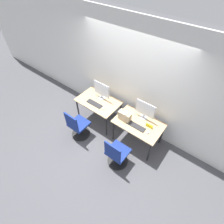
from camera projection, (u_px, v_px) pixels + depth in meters
The scene contains 14 objects.
ground_plane at pixel (109, 138), 4.60m from camera, with size 20.00×20.00×0.00m, color #4C4C51.
wall_back at pixel (130, 79), 4.06m from camera, with size 12.00×0.05×2.80m.
desk_left at pixel (99, 103), 4.60m from camera, with size 1.11×0.73×0.71m.
monitor_left at pixel (102, 90), 4.44m from camera, with size 0.49×0.18×0.48m.
keyboard_left at pixel (94, 104), 4.46m from camera, with size 0.45×0.13×0.02m.
mouse_left at pixel (103, 108), 4.35m from camera, with size 0.06×0.09×0.03m.
office_chair_left at pixel (78, 127), 4.40m from camera, with size 0.48×0.48×0.89m.
desk_right at pixel (139, 125), 4.08m from camera, with size 1.11×0.73×0.71m.
monitor_right at pixel (145, 110), 3.95m from camera, with size 0.49×0.18×0.48m.
keyboard_right at pixel (136, 126), 3.95m from camera, with size 0.45×0.13×0.02m.
mouse_right at pixel (148, 132), 3.82m from camera, with size 0.06×0.09×0.03m.
office_chair_right at pixel (117, 155), 3.85m from camera, with size 0.48×0.48×0.89m.
handbag at pixel (125, 116), 4.02m from camera, with size 0.30×0.18×0.25m.
placard_right at pixel (149, 126), 3.91m from camera, with size 0.16×0.03×0.08m.
Camera 1 is at (1.71, -2.08, 3.79)m, focal length 28.00 mm.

